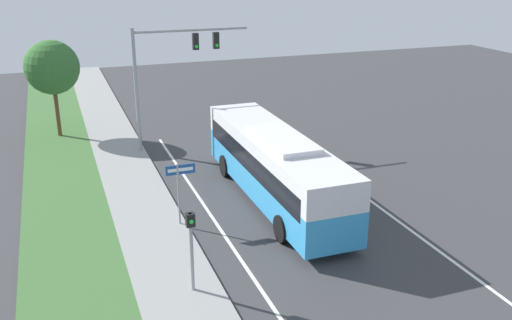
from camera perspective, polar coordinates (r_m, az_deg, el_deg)
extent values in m
plane|color=#38383A|center=(22.58, 6.99, -7.96)|extent=(80.00, 80.00, 0.00)
cube|color=gray|center=(20.76, -8.74, -10.52)|extent=(2.80, 80.00, 0.12)
cube|color=#3D6633|center=(20.53, -17.69, -11.73)|extent=(3.60, 80.00, 0.10)
cube|color=silver|center=(21.34, -1.79, -9.55)|extent=(0.14, 30.00, 0.01)
cube|color=silver|center=(24.29, 14.65, -6.39)|extent=(0.14, 30.00, 0.01)
cube|color=#3393D1|center=(25.41, 1.88, -1.77)|extent=(2.48, 11.94, 1.47)
cube|color=silver|center=(24.95, 1.91, 1.08)|extent=(2.48, 11.94, 1.20)
cube|color=black|center=(25.09, 1.90, 0.18)|extent=(2.52, 10.98, 0.91)
cube|color=silver|center=(23.94, 2.73, 2.06)|extent=(1.74, 4.18, 0.24)
cylinder|color=black|center=(28.51, -3.13, -0.58)|extent=(0.28, 1.08, 1.08)
cylinder|color=black|center=(29.24, 1.33, -0.02)|extent=(0.28, 1.08, 1.08)
cylinder|color=black|center=(22.11, 2.57, -6.87)|extent=(0.28, 1.08, 1.08)
cylinder|color=black|center=(23.05, 8.07, -5.90)|extent=(0.28, 1.08, 1.08)
cylinder|color=#939399|center=(31.80, -11.86, 6.64)|extent=(0.20, 0.20, 6.88)
cylinder|color=#939399|center=(31.85, -6.49, 12.78)|extent=(6.35, 0.14, 0.14)
cube|color=black|center=(31.98, -6.07, 11.70)|extent=(0.32, 0.28, 0.90)
sphere|color=#1ED838|center=(31.84, -5.97, 11.22)|extent=(0.18, 0.18, 0.18)
cube|color=black|center=(32.28, -4.03, 11.84)|extent=(0.32, 0.28, 0.90)
sphere|color=#1ED838|center=(32.14, -3.92, 11.36)|extent=(0.18, 0.18, 0.18)
cylinder|color=#939399|center=(18.64, -6.45, -9.32)|extent=(0.12, 0.12, 2.87)
cube|color=black|center=(18.08, -6.60, -5.96)|extent=(0.28, 0.24, 0.44)
sphere|color=#1ED838|center=(17.95, -6.48, -6.16)|extent=(0.14, 0.14, 0.14)
cylinder|color=#939399|center=(23.15, -7.74, -3.55)|extent=(0.08, 0.08, 2.71)
cube|color=#19478C|center=(22.76, -7.58, -0.96)|extent=(1.19, 0.03, 0.40)
cube|color=white|center=(22.74, -7.57, -0.97)|extent=(1.02, 0.01, 0.14)
cylinder|color=brown|center=(36.35, -19.27, 4.77)|extent=(0.24, 0.24, 3.22)
sphere|color=#33662D|center=(35.82, -19.73, 8.72)|extent=(3.18, 3.18, 3.18)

